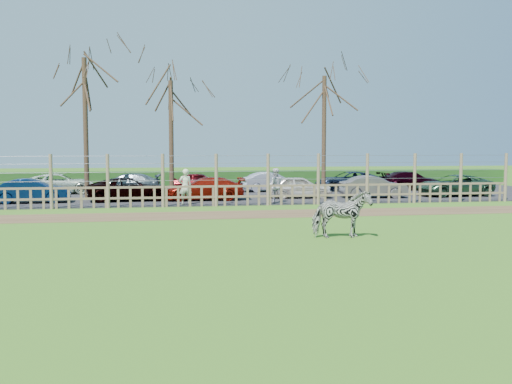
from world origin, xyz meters
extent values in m
plane|color=olive|center=(0.00, 0.00, 0.00)|extent=(120.00, 120.00, 0.00)
cube|color=brown|center=(0.00, 4.50, 0.01)|extent=(34.00, 2.80, 0.01)
cube|color=#232326|center=(0.00, 14.50, 0.02)|extent=(44.00, 13.00, 0.04)
cube|color=#1E4716|center=(0.00, 21.50, 0.55)|extent=(46.00, 2.00, 1.10)
cube|color=brown|center=(0.00, 8.00, 0.45)|extent=(30.00, 0.06, 0.10)
cube|color=brown|center=(0.00, 8.00, 0.95)|extent=(30.00, 0.06, 0.10)
cylinder|color=brown|center=(-7.50, 8.00, 1.25)|extent=(0.16, 0.16, 2.50)
cylinder|color=brown|center=(-5.00, 8.00, 1.25)|extent=(0.16, 0.16, 2.50)
cylinder|color=brown|center=(-2.50, 8.00, 1.25)|extent=(0.16, 0.16, 2.50)
cylinder|color=brown|center=(0.00, 8.00, 1.25)|extent=(0.16, 0.16, 2.50)
cylinder|color=brown|center=(2.50, 8.00, 1.25)|extent=(0.16, 0.16, 2.50)
cylinder|color=brown|center=(5.00, 8.00, 1.25)|extent=(0.16, 0.16, 2.50)
cylinder|color=brown|center=(7.50, 8.00, 1.25)|extent=(0.16, 0.16, 2.50)
cylinder|color=brown|center=(10.00, 8.00, 1.25)|extent=(0.16, 0.16, 2.50)
cylinder|color=brown|center=(12.50, 8.00, 1.25)|extent=(0.16, 0.16, 2.50)
cylinder|color=brown|center=(15.00, 8.00, 1.25)|extent=(0.16, 0.16, 2.50)
cylinder|color=gray|center=(0.00, 8.00, 1.25)|extent=(30.00, 0.02, 0.02)
cylinder|color=gray|center=(0.00, 8.00, 1.65)|extent=(30.00, 0.02, 0.02)
cylinder|color=gray|center=(0.00, 8.00, 2.05)|extent=(30.00, 0.02, 0.02)
cylinder|color=gray|center=(0.00, 8.00, 2.40)|extent=(30.00, 0.02, 0.02)
cylinder|color=#3D2B1E|center=(-6.50, 12.50, 3.75)|extent=(0.26, 0.26, 7.50)
cylinder|color=#3D2B1E|center=(-2.00, 13.50, 3.25)|extent=(0.26, 0.26, 6.50)
cylinder|color=#3D2B1E|center=(7.00, 14.00, 3.50)|extent=(0.26, 0.26, 7.00)
imported|color=gray|center=(2.93, -2.07, 0.75)|extent=(1.80, 0.88, 1.49)
imported|color=beige|center=(-1.43, 8.69, 0.90)|extent=(0.67, 0.48, 1.72)
imported|color=silver|center=(3.01, 8.89, 0.90)|extent=(0.86, 0.68, 1.72)
sphere|color=black|center=(5.71, 4.73, 0.11)|extent=(0.21, 0.21, 0.21)
sphere|color=black|center=(5.84, 4.73, 0.18)|extent=(0.11, 0.11, 0.11)
imported|color=#081E45|center=(-8.94, 10.75, 0.64)|extent=(3.71, 1.48, 1.20)
imported|color=black|center=(-4.21, 11.18, 0.64)|extent=(4.53, 2.49, 1.20)
imported|color=maroon|center=(-0.34, 10.83, 0.64)|extent=(4.17, 1.78, 1.20)
imported|color=silver|center=(4.85, 11.24, 0.64)|extent=(3.68, 1.88, 1.20)
imported|color=#645F60|center=(8.92, 10.80, 0.64)|extent=(3.75, 1.62, 1.20)
imported|color=#25442F|center=(13.83, 11.08, 0.64)|extent=(4.44, 2.27, 1.20)
imported|color=silver|center=(-8.56, 16.35, 0.64)|extent=(4.52, 2.47, 1.20)
imported|color=slate|center=(-4.65, 15.69, 0.64)|extent=(4.30, 2.14, 1.20)
imported|color=maroon|center=(-0.27, 16.39, 0.64)|extent=(3.68, 1.89, 1.20)
imported|color=#B5B5CB|center=(4.17, 16.00, 0.64)|extent=(3.76, 1.67, 1.20)
imported|color=#19253C|center=(9.27, 16.12, 0.64)|extent=(4.39, 2.16, 1.20)
imported|color=black|center=(13.28, 15.68, 0.64)|extent=(4.23, 1.94, 1.20)
camera|label=1|loc=(-2.54, -18.90, 2.82)|focal=40.00mm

